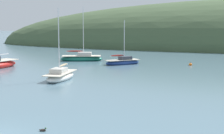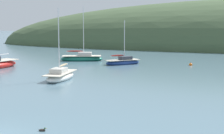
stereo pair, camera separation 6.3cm
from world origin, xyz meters
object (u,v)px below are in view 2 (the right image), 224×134
at_px(sailboat_white_near, 82,58).
at_px(mooring_buoy_outer, 191,65).
at_px(sailboat_grey_yawl, 60,76).
at_px(duck_lone_right, 42,130).
at_px(sailboat_teal_outer, 123,62).

xyz_separation_m(sailboat_white_near, mooring_buoy_outer, (16.28, -0.66, -0.27)).
relative_size(sailboat_grey_yawl, sailboat_white_near, 0.88).
height_order(sailboat_grey_yawl, sailboat_white_near, sailboat_white_near).
bearing_deg(sailboat_white_near, sailboat_grey_yawl, -73.18).
bearing_deg(duck_lone_right, sailboat_grey_yawl, 114.24).
xyz_separation_m(sailboat_grey_yawl, mooring_buoy_outer, (11.18, 16.21, -0.25)).
relative_size(sailboat_white_near, duck_lone_right, 20.16).
distance_m(sailboat_white_near, duck_lone_right, 34.70).
relative_size(sailboat_white_near, sailboat_teal_outer, 1.35).
bearing_deg(sailboat_teal_outer, mooring_buoy_outer, 10.90).
bearing_deg(mooring_buoy_outer, sailboat_grey_yawl, -124.59).
distance_m(sailboat_grey_yawl, duck_lone_right, 17.16).
height_order(sailboat_grey_yawl, duck_lone_right, sailboat_grey_yawl).
xyz_separation_m(sailboat_white_near, sailboat_teal_outer, (7.26, -2.40, -0.06)).
relative_size(sailboat_white_near, mooring_buoy_outer, 15.62).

